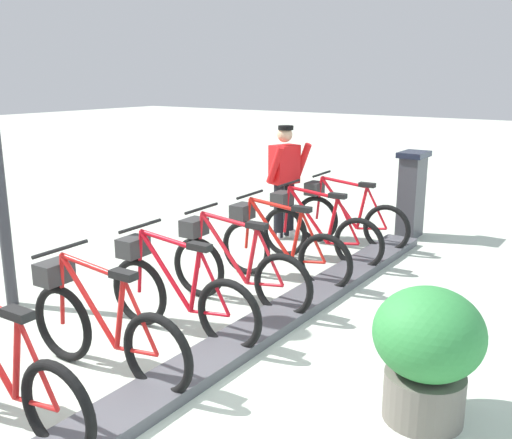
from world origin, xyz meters
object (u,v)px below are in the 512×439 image
(payment_kiosk, at_px, (411,193))
(bike_docked_3, at_px, (233,266))
(bike_docked_5, at_px, (100,325))
(bike_docked_2, at_px, (278,246))
(bike_docked_0, at_px, (346,217))
(bike_docked_1, at_px, (315,230))
(bike_docked_4, at_px, (175,292))
(planter_bush, at_px, (427,348))
(worker_near_rack, at_px, (285,177))

(payment_kiosk, distance_m, bike_docked_3, 3.68)
(bike_docked_5, bearing_deg, bike_docked_2, -90.00)
(payment_kiosk, height_order, bike_docked_0, payment_kiosk)
(bike_docked_0, height_order, bike_docked_1, same)
(bike_docked_2, height_order, bike_docked_5, same)
(bike_docked_0, distance_m, bike_docked_4, 3.51)
(planter_bush, bearing_deg, bike_docked_4, 0.07)
(bike_docked_2, height_order, planter_bush, bike_docked_2)
(bike_docked_0, bearing_deg, bike_docked_5, 90.00)
(bike_docked_1, xyz_separation_m, planter_bush, (-2.34, 2.63, 0.11))
(bike_docked_0, xyz_separation_m, bike_docked_5, (0.00, 4.39, 0.00))
(bike_docked_2, xyz_separation_m, worker_near_rack, (0.94, -1.63, 0.48))
(bike_docked_4, distance_m, worker_near_rack, 3.55)
(bike_docked_0, relative_size, bike_docked_4, 1.00)
(bike_docked_1, xyz_separation_m, bike_docked_5, (0.00, 3.51, 0.00))
(bike_docked_1, distance_m, bike_docked_4, 2.63)
(bike_docked_2, bearing_deg, payment_kiosk, -101.76)
(payment_kiosk, relative_size, bike_docked_1, 0.74)
(bike_docked_5, xyz_separation_m, worker_near_rack, (0.94, -4.26, 0.48))
(worker_near_rack, xyz_separation_m, planter_bush, (-3.28, 3.38, -0.37))
(bike_docked_5, bearing_deg, bike_docked_1, -90.00)
(bike_docked_1, relative_size, planter_bush, 1.77)
(bike_docked_1, relative_size, bike_docked_2, 1.00)
(bike_docked_0, distance_m, worker_near_rack, 1.06)
(bike_docked_0, xyz_separation_m, planter_bush, (-2.34, 3.51, 0.11))
(bike_docked_4, relative_size, planter_bush, 1.77)
(bike_docked_1, distance_m, bike_docked_3, 1.75)
(payment_kiosk, bearing_deg, bike_docked_3, 81.03)
(payment_kiosk, bearing_deg, bike_docked_1, 72.99)
(bike_docked_1, distance_m, bike_docked_2, 0.88)
(bike_docked_3, height_order, bike_docked_4, same)
(bike_docked_3, bearing_deg, bike_docked_0, -90.00)
(planter_bush, bearing_deg, bike_docked_1, -48.36)
(bike_docked_2, xyz_separation_m, bike_docked_3, (0.00, 0.88, 0.00))
(bike_docked_1, relative_size, bike_docked_3, 1.00)
(bike_docked_0, relative_size, worker_near_rack, 1.04)
(payment_kiosk, xyz_separation_m, bike_docked_4, (0.57, 4.50, -0.24))
(bike_docked_2, bearing_deg, bike_docked_3, 90.00)
(bike_docked_0, relative_size, bike_docked_2, 1.00)
(bike_docked_4, height_order, worker_near_rack, worker_near_rack)
(bike_docked_2, height_order, bike_docked_4, same)
(bike_docked_0, bearing_deg, bike_docked_4, 90.00)
(payment_kiosk, bearing_deg, bike_docked_5, 83.93)
(payment_kiosk, bearing_deg, bike_docked_2, 78.24)
(bike_docked_3, relative_size, planter_bush, 1.77)
(bike_docked_0, xyz_separation_m, worker_near_rack, (0.94, 0.12, 0.48))
(bike_docked_2, distance_m, bike_docked_3, 0.88)
(bike_docked_0, bearing_deg, worker_near_rack, 7.32)
(payment_kiosk, distance_m, bike_docked_2, 2.81)
(bike_docked_0, height_order, bike_docked_4, same)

